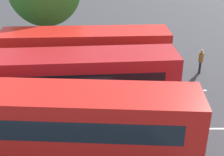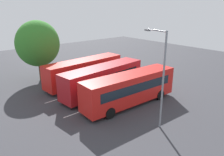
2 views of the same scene
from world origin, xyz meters
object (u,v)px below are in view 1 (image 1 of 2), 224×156
pedestrian (201,59)px  bus_far_left (72,123)px  bus_center_left (77,79)px  bus_center_right (86,52)px

pedestrian → bus_far_left: bearing=53.9°
bus_center_left → bus_far_left: bearing=-91.9°
bus_far_left → bus_center_left: same height
bus_center_right → pedestrian: size_ratio=6.34×
bus_far_left → pedestrian: bearing=51.7°
bus_center_right → pedestrian: bus_center_right is taller
bus_far_left → bus_center_right: size_ratio=0.99×
bus_far_left → bus_center_left: 4.17m
bus_center_right → pedestrian: (7.87, 0.94, -0.80)m
bus_center_left → bus_center_right: (0.08, 4.05, 0.00)m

